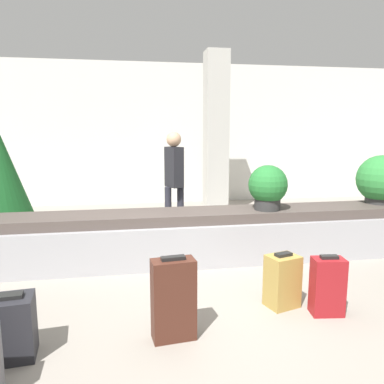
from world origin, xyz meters
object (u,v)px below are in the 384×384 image
suitcase_1 (327,286)px  suitcase_3 (283,281)px  potted_plant_2 (268,187)px  pillar (216,135)px  suitcase_5 (173,299)px  suitcase_2 (13,327)px  potted_plant_1 (381,180)px  traveler_0 (174,175)px

suitcase_1 → suitcase_3: suitcase_1 is taller
potted_plant_2 → pillar: bearing=91.5°
pillar → suitcase_5: (-1.39, -4.46, -1.26)m
suitcase_1 → potted_plant_2: bearing=97.2°
suitcase_2 → potted_plant_1: size_ratio=0.74×
pillar → potted_plant_2: (0.07, -2.70, -0.64)m
suitcase_1 → traveler_0: size_ratio=0.34×
suitcase_3 → traveler_0: traveler_0 is taller
traveler_0 → suitcase_1: bearing=178.7°
pillar → suitcase_3: bearing=-94.0°
pillar → suitcase_1: pillar is taller
suitcase_3 → suitcase_5: (-1.10, -0.39, 0.08)m
suitcase_5 → potted_plant_2: size_ratio=1.19×
suitcase_3 → potted_plant_1: 2.71m
pillar → potted_plant_1: size_ratio=4.65×
suitcase_1 → potted_plant_1: potted_plant_1 is taller
suitcase_3 → suitcase_5: 1.17m
suitcase_3 → potted_plant_1: (2.11, 1.53, 0.73)m
pillar → suitcase_1: size_ratio=5.63×
suitcase_3 → potted_plant_2: size_ratio=0.91×
suitcase_2 → suitcase_5: bearing=-3.3°
suitcase_2 → suitcase_3: bearing=4.8°
suitcase_2 → potted_plant_1: (4.42, 1.98, 0.75)m
suitcase_2 → suitcase_3: size_ratio=0.94×
potted_plant_1 → suitcase_2: bearing=-155.9°
suitcase_2 → suitcase_5: (1.21, 0.06, 0.10)m
suitcase_1 → suitcase_3: 0.41m
potted_plant_1 → traveler_0: bearing=158.7°
suitcase_1 → traveler_0: 3.13m
suitcase_2 → suitcase_5: size_ratio=0.72×
suitcase_5 → potted_plant_1: potted_plant_1 is taller
traveler_0 → suitcase_5: bearing=151.0°
traveler_0 → suitcase_3: bearing=173.5°
suitcase_5 → suitcase_1: bearing=0.4°
potted_plant_2 → traveler_0: bearing=130.6°
pillar → suitcase_2: bearing=-119.9°
suitcase_1 → suitcase_3: (-0.35, 0.22, -0.02)m
suitcase_2 → potted_plant_2: 3.31m
suitcase_2 → traveler_0: (1.59, 3.09, 0.75)m
suitcase_1 → suitcase_5: 1.46m
suitcase_3 → suitcase_5: suitcase_5 is taller
suitcase_3 → suitcase_2: bearing=174.2°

